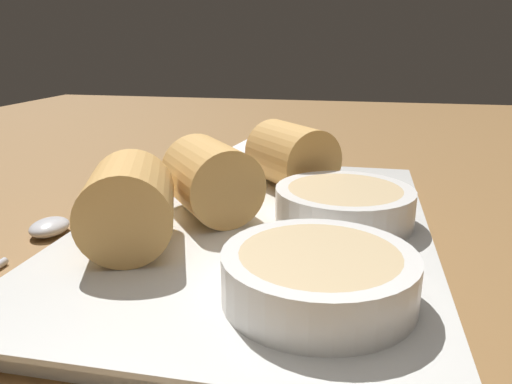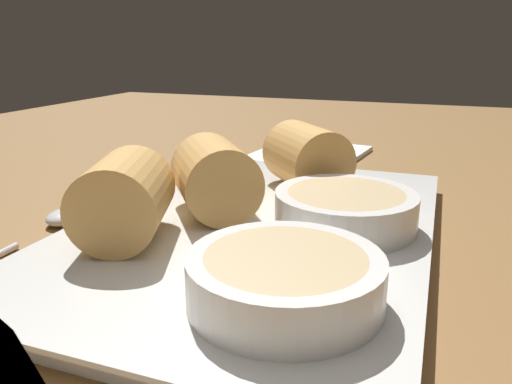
# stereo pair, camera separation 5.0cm
# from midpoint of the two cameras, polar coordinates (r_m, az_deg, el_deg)

# --- Properties ---
(table_surface) EXTENTS (1.80, 1.40, 0.02)m
(table_surface) POSITION_cam_midpoint_polar(r_m,az_deg,el_deg) (0.33, -3.58, -9.96)
(table_surface) COLOR olive
(table_surface) RESTS_ON ground
(serving_plate) EXTENTS (0.35, 0.24, 0.01)m
(serving_plate) POSITION_cam_midpoint_polar(r_m,az_deg,el_deg) (0.36, -4.01, -4.60)
(serving_plate) COLOR silver
(serving_plate) RESTS_ON table_surface
(roll_front_left) EXTENTS (0.09, 0.09, 0.06)m
(roll_front_left) POSITION_cam_midpoint_polar(r_m,az_deg,el_deg) (0.37, -9.32, 1.56)
(roll_front_left) COLOR #DBA356
(roll_front_left) RESTS_ON serving_plate
(roll_front_right) EXTENTS (0.08, 0.08, 0.06)m
(roll_front_right) POSITION_cam_midpoint_polar(r_m,az_deg,el_deg) (0.33, -18.68, -1.22)
(roll_front_right) COLOR #DBA356
(roll_front_right) RESTS_ON serving_plate
(roll_back_left) EXTENTS (0.09, 0.09, 0.06)m
(roll_back_left) POSITION_cam_midpoint_polar(r_m,az_deg,el_deg) (0.44, -0.13, 4.23)
(roll_back_left) COLOR #DBA356
(roll_back_left) RESTS_ON serving_plate
(dipping_bowl_near) EXTENTS (0.10, 0.10, 0.03)m
(dipping_bowl_near) POSITION_cam_midpoint_polar(r_m,az_deg,el_deg) (0.35, 6.08, -1.46)
(dipping_bowl_near) COLOR white
(dipping_bowl_near) RESTS_ON serving_plate
(dipping_bowl_far) EXTENTS (0.10, 0.10, 0.03)m
(dipping_bowl_far) POSITION_cam_midpoint_polar(r_m,az_deg,el_deg) (0.25, 1.43, -9.58)
(dipping_bowl_far) COLOR white
(dipping_bowl_far) RESTS_ON serving_plate
(spoon) EXTENTS (0.19, 0.03, 0.01)m
(spoon) POSITION_cam_midpoint_polar(r_m,az_deg,el_deg) (0.39, -27.78, -4.98)
(spoon) COLOR silver
(spoon) RESTS_ON table_surface
(napkin) EXTENTS (0.16, 0.14, 0.01)m
(napkin) POSITION_cam_midpoint_polar(r_m,az_deg,el_deg) (0.62, -0.01, 4.44)
(napkin) COLOR white
(napkin) RESTS_ON table_surface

